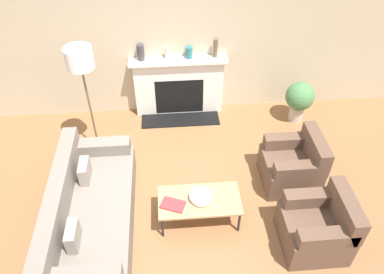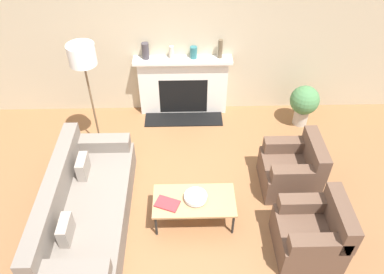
{
  "view_description": "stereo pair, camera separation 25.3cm",
  "coord_description": "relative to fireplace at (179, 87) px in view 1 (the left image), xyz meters",
  "views": [
    {
      "loc": [
        -0.0,
        -3.26,
        4.2
      ],
      "look_at": [
        0.35,
        1.0,
        0.45
      ],
      "focal_mm": 35.0,
      "sensor_mm": 36.0,
      "label": 1
    },
    {
      "loc": [
        0.25,
        -3.27,
        4.2
      ],
      "look_at": [
        0.35,
        1.0,
        0.45
      ],
      "focal_mm": 35.0,
      "sensor_mm": 36.0,
      "label": 2
    }
  ],
  "objects": [
    {
      "name": "coffee_table",
      "position": [
        0.12,
        -2.43,
        -0.16
      ],
      "size": [
        1.07,
        0.55,
        0.4
      ],
      "color": "tan",
      "rests_on": "ground_plane"
    },
    {
      "name": "mantel_vase_center_left",
      "position": [
        -0.18,
        0.01,
        0.67
      ],
      "size": [
        0.08,
        0.08,
        0.22
      ],
      "color": "beige",
      "rests_on": "fireplace"
    },
    {
      "name": "mantel_vase_left",
      "position": [
        -0.61,
        0.01,
        0.7
      ],
      "size": [
        0.12,
        0.12,
        0.28
      ],
      "color": "#3D383D",
      "rests_on": "fireplace"
    },
    {
      "name": "floor_lamp",
      "position": [
        -1.37,
        -0.93,
        1.0
      ],
      "size": [
        0.38,
        0.38,
        1.83
      ],
      "color": "brown",
      "rests_on": "ground_plane"
    },
    {
      "name": "book",
      "position": [
        -0.22,
        -2.5,
        -0.12
      ],
      "size": [
        0.35,
        0.29,
        0.02
      ],
      "rotation": [
        0.0,
        0.0,
        -0.38
      ],
      "color": "#9E2D33",
      "rests_on": "coffee_table"
    },
    {
      "name": "bowl",
      "position": [
        0.14,
        -2.42,
        -0.09
      ],
      "size": [
        0.3,
        0.3,
        0.08
      ],
      "color": "silver",
      "rests_on": "coffee_table"
    },
    {
      "name": "fireplace",
      "position": [
        0.0,
        0.0,
        0.0
      ],
      "size": [
        1.66,
        0.59,
        1.09
      ],
      "color": "silver",
      "rests_on": "ground_plane"
    },
    {
      "name": "mantel_vase_right",
      "position": [
        0.62,
        0.01,
        0.72
      ],
      "size": [
        0.08,
        0.08,
        0.32
      ],
      "color": "brown",
      "rests_on": "fireplace"
    },
    {
      "name": "potted_plant",
      "position": [
        2.06,
        -0.41,
        -0.08
      ],
      "size": [
        0.49,
        0.49,
        0.74
      ],
      "color": "#B2A899",
      "rests_on": "ground_plane"
    },
    {
      "name": "armchair_near",
      "position": [
        1.55,
        -2.93,
        -0.2
      ],
      "size": [
        0.78,
        0.76,
        0.83
      ],
      "rotation": [
        0.0,
        0.0,
        -1.57
      ],
      "color": "brown",
      "rests_on": "ground_plane"
    },
    {
      "name": "ground_plane",
      "position": [
        -0.23,
        -2.26,
        -0.53
      ],
      "size": [
        18.0,
        18.0,
        0.0
      ],
      "primitive_type": "plane",
      "color": "brown"
    },
    {
      "name": "couch",
      "position": [
        -1.3,
        -2.45,
        -0.24
      ],
      "size": [
        0.96,
        2.27,
        0.81
      ],
      "rotation": [
        0.0,
        0.0,
        1.57
      ],
      "color": "slate",
      "rests_on": "ground_plane"
    },
    {
      "name": "mantel_vase_center_right",
      "position": [
        0.18,
        0.01,
        0.66
      ],
      "size": [
        0.12,
        0.12,
        0.2
      ],
      "color": "#28666B",
      "rests_on": "fireplace"
    },
    {
      "name": "wall_back",
      "position": [
        -0.23,
        0.14,
        0.92
      ],
      "size": [
        18.0,
        0.06,
        2.9
      ],
      "color": "#BCAD8E",
      "rests_on": "ground_plane"
    },
    {
      "name": "armchair_far",
      "position": [
        1.55,
        -1.86,
        -0.2
      ],
      "size": [
        0.78,
        0.76,
        0.83
      ],
      "rotation": [
        0.0,
        0.0,
        -1.57
      ],
      "color": "brown",
      "rests_on": "ground_plane"
    }
  ]
}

